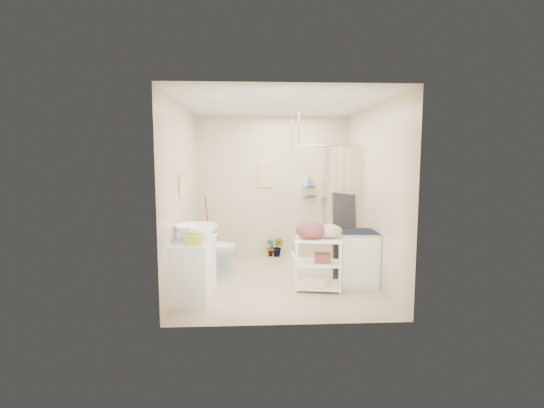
# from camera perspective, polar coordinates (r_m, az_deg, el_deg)

# --- Properties ---
(floor) EXTENTS (3.20, 3.20, 0.00)m
(floor) POSITION_cam_1_polar(r_m,az_deg,el_deg) (6.03, 0.99, -10.96)
(floor) COLOR #C5B194
(floor) RESTS_ON ground
(ceiling) EXTENTS (2.80, 3.20, 0.04)m
(ceiling) POSITION_cam_1_polar(r_m,az_deg,el_deg) (5.80, 1.04, 14.32)
(ceiling) COLOR silver
(ceiling) RESTS_ON ground
(wall_back) EXTENTS (2.80, 0.04, 2.60)m
(wall_back) POSITION_cam_1_polar(r_m,az_deg,el_deg) (7.37, 0.14, 2.56)
(wall_back) COLOR beige
(wall_back) RESTS_ON ground
(wall_front) EXTENTS (2.80, 0.04, 2.60)m
(wall_front) POSITION_cam_1_polar(r_m,az_deg,el_deg) (4.19, 2.54, -0.55)
(wall_front) COLOR beige
(wall_front) RESTS_ON ground
(wall_left) EXTENTS (0.04, 3.20, 2.60)m
(wall_left) POSITION_cam_1_polar(r_m,az_deg,el_deg) (5.85, -12.81, 1.33)
(wall_left) COLOR beige
(wall_left) RESTS_ON ground
(wall_right) EXTENTS (0.04, 3.20, 2.60)m
(wall_right) POSITION_cam_1_polar(r_m,az_deg,el_deg) (6.04, 14.39, 1.45)
(wall_right) COLOR beige
(wall_right) RESTS_ON ground
(vanity) EXTENTS (0.54, 0.90, 0.77)m
(vanity) POSITION_cam_1_polar(r_m,az_deg,el_deg) (5.34, -11.19, -9.13)
(vanity) COLOR white
(vanity) RESTS_ON ground
(sink) EXTENTS (0.57, 0.57, 0.19)m
(sink) POSITION_cam_1_polar(r_m,az_deg,el_deg) (5.24, -10.87, -4.00)
(sink) COLOR white
(sink) RESTS_ON vanity
(counter_basket) EXTENTS (0.22, 0.18, 0.11)m
(counter_basket) POSITION_cam_1_polar(r_m,az_deg,el_deg) (4.95, -11.08, -5.12)
(counter_basket) COLOR gold
(counter_basket) RESTS_ON vanity
(floor_basket) EXTENTS (0.34, 0.30, 0.15)m
(floor_basket) POSITION_cam_1_polar(r_m,az_deg,el_deg) (5.12, -10.47, -13.44)
(floor_basket) COLOR gold
(floor_basket) RESTS_ON ground
(toilet) EXTENTS (0.79, 0.46, 0.81)m
(toilet) POSITION_cam_1_polar(r_m,az_deg,el_deg) (6.32, -8.77, -6.43)
(toilet) COLOR silver
(toilet) RESTS_ON ground
(mop) EXTENTS (0.14, 0.14, 1.14)m
(mop) POSITION_cam_1_polar(r_m,az_deg,el_deg) (7.34, -9.57, -3.31)
(mop) COLOR #B52B1C
(mop) RESTS_ON ground
(potted_plant_a) EXTENTS (0.21, 0.20, 0.34)m
(potted_plant_a) POSITION_cam_1_polar(r_m,az_deg,el_deg) (7.38, -0.24, -6.32)
(potted_plant_a) COLOR brown
(potted_plant_a) RESTS_ON ground
(potted_plant_b) EXTENTS (0.25, 0.24, 0.36)m
(potted_plant_b) POSITION_cam_1_polar(r_m,az_deg,el_deg) (7.37, 0.87, -6.24)
(potted_plant_b) COLOR brown
(potted_plant_b) RESTS_ON ground
(hanging_towel) EXTENTS (0.28, 0.03, 0.42)m
(hanging_towel) POSITION_cam_1_polar(r_m,az_deg,el_deg) (7.33, -1.02, 4.11)
(hanging_towel) COLOR #D1BF8C
(hanging_towel) RESTS_ON wall_back
(towel_ring) EXTENTS (0.04, 0.22, 0.34)m
(towel_ring) POSITION_cam_1_polar(r_m,az_deg,el_deg) (5.63, -13.00, 2.87)
(towel_ring) COLOR beige
(towel_ring) RESTS_ON wall_left
(tp_holder) EXTENTS (0.08, 0.12, 0.14)m
(tp_holder) POSITION_cam_1_polar(r_m,az_deg,el_deg) (5.97, -12.21, -4.17)
(tp_holder) COLOR white
(tp_holder) RESTS_ON wall_left
(shower) EXTENTS (1.10, 1.10, 2.10)m
(shower) POSITION_cam_1_polar(r_m,az_deg,el_deg) (6.95, 7.41, 0.19)
(shower) COLOR white
(shower) RESTS_ON ground
(shampoo_bottle_a) EXTENTS (0.11, 0.11, 0.25)m
(shampoo_bottle_a) POSITION_cam_1_polar(r_m,az_deg,el_deg) (7.35, 4.92, 3.65)
(shampoo_bottle_a) COLOR silver
(shampoo_bottle_a) RESTS_ON shower
(shampoo_bottle_b) EXTENTS (0.09, 0.09, 0.16)m
(shampoo_bottle_b) POSITION_cam_1_polar(r_m,az_deg,el_deg) (7.37, 5.52, 3.30)
(shampoo_bottle_b) COLOR #4666AD
(shampoo_bottle_b) RESTS_ON shower
(washing_machine) EXTENTS (0.56, 0.58, 0.77)m
(washing_machine) POSITION_cam_1_polar(r_m,az_deg,el_deg) (5.92, 12.30, -7.56)
(washing_machine) COLOR silver
(washing_machine) RESTS_ON ground
(laundry_rack) EXTENTS (0.69, 0.48, 0.88)m
(laundry_rack) POSITION_cam_1_polar(r_m,az_deg,el_deg) (5.53, 6.75, -7.92)
(laundry_rack) COLOR white
(laundry_rack) RESTS_ON ground
(ironing_board) EXTENTS (0.40, 0.21, 1.35)m
(ironing_board) POSITION_cam_1_polar(r_m,az_deg,el_deg) (5.99, 10.44, -4.55)
(ironing_board) COLOR black
(ironing_board) RESTS_ON ground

